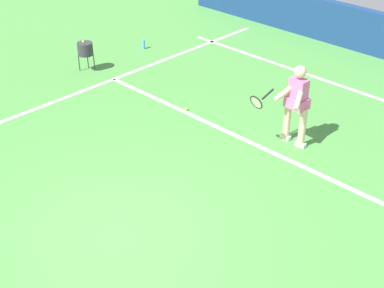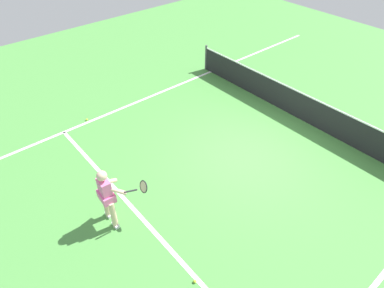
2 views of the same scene
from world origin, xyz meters
TOP-DOWN VIEW (x-y plane):
  - ground_plane at (0.00, 0.00)m, footprint 24.26×24.26m
  - service_line_marking at (0.00, -3.47)m, footprint 8.50×0.10m
  - sideline_left_marking at (-4.25, 0.00)m, footprint 0.10×16.66m
  - court_net at (0.00, 2.60)m, footprint 9.18×0.08m
  - tennis_player at (-0.36, -4.00)m, footprint 0.81×0.92m
  - tennis_ball_near at (-4.37, -2.65)m, footprint 0.07×0.07m
  - tennis_ball_mid at (1.96, -3.55)m, footprint 0.07×0.07m

SIDE VIEW (x-z plane):
  - ground_plane at x=0.00m, z-range 0.00..0.00m
  - service_line_marking at x=0.00m, z-range 0.00..0.01m
  - sideline_left_marking at x=-4.25m, z-range 0.00..0.01m
  - tennis_ball_near at x=-4.37m, z-range 0.00..0.07m
  - tennis_ball_mid at x=1.96m, z-range 0.00..0.07m
  - court_net at x=0.00m, z-range -0.03..0.95m
  - tennis_player at x=-0.36m, z-range 0.07..1.62m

